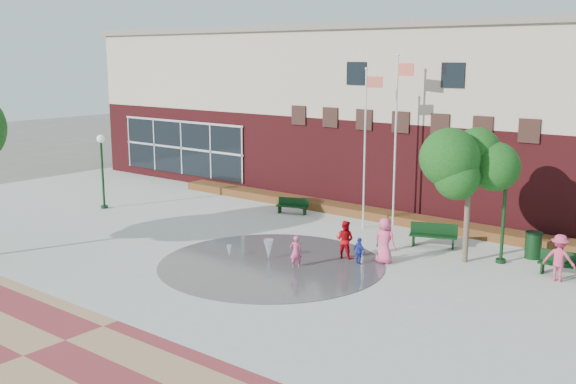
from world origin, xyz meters
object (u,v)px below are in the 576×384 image
Objects in this scene: flagpole_right at (397,131)px; child_splash at (296,252)px; trash_can at (533,245)px; flagpole_left at (366,141)px; bench_left at (292,209)px.

child_splash is (0.31, -7.71, -3.73)m from flagpole_right.
flagpole_left is at bearing -179.02° from trash_can.
flagpole_left reaches higher than bench_left.
bench_left is at bearing 179.44° from trash_can.
flagpole_left is 8.27m from trash_can.
trash_can is 0.87× the size of child_splash.
trash_can is (7.51, 0.13, -3.45)m from flagpole_left.
flagpole_left is at bearing -124.01° from child_splash.
child_splash is at bearing -68.96° from bench_left.
bench_left is 11.80m from trash_can.
flagpole_right is 6.59m from bench_left.
bench_left is at bearing -94.68° from child_splash.
bench_left is 1.54× the size of trash_can.
child_splash reaches higher than trash_can.
flagpole_left is at bearing -110.11° from flagpole_right.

